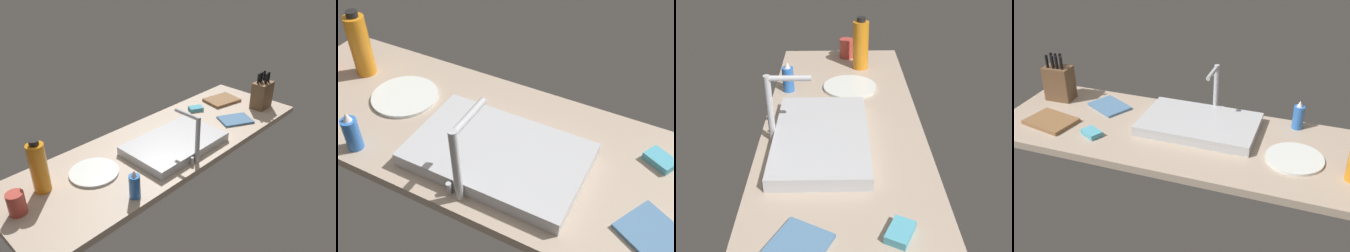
{
  "view_description": "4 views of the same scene",
  "coord_description": "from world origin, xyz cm",
  "views": [
    {
      "loc": [
        117.81,
        115.91,
        101.29
      ],
      "look_at": [
        -2.3,
        -0.34,
        12.3
      ],
      "focal_mm": 36.7,
      "sensor_mm": 36.0,
      "label": 1
    },
    {
      "loc": [
        -41.49,
        82.52,
        94.64
      ],
      "look_at": [
        1.05,
        1.99,
        12.76
      ],
      "focal_mm": 43.7,
      "sensor_mm": 36.0,
      "label": 2
    },
    {
      "loc": [
        -115.46,
        1.85,
        81.67
      ],
      "look_at": [
        -0.35,
        -0.23,
        11.21
      ],
      "focal_mm": 41.88,
      "sensor_mm": 36.0,
      "label": 3
    },
    {
      "loc": [
        51.52,
        -158.56,
        103.05
      ],
      "look_at": [
        -4.45,
        -1.63,
        8.91
      ],
      "focal_mm": 46.33,
      "sensor_mm": 36.0,
      "label": 4
    }
  ],
  "objects": [
    {
      "name": "dinner_plate",
      "position": [
        45.37,
        -3.71,
        4.1
      ],
      "size": [
        23.88,
        23.88,
        1.2
      ],
      "primitive_type": "cylinder",
      "color": "silver",
      "rests_on": "countertop_slab"
    },
    {
      "name": "faucet",
      "position": [
        3.46,
        23.26,
        18.76
      ],
      "size": [
        5.5,
        15.91,
        25.17
      ],
      "color": "#B7BABF",
      "rests_on": "countertop_slab"
    },
    {
      "name": "countertop_slab",
      "position": [
        0.0,
        0.0,
        1.75
      ],
      "size": [
        185.91,
        60.57,
        3.5
      ],
      "primitive_type": "cube",
      "color": "tan",
      "rests_on": "ground"
    },
    {
      "name": "dish_towel",
      "position": [
        -48.67,
        13.35,
        4.1
      ],
      "size": [
        23.66,
        21.45,
        1.2
      ],
      "primitive_type": "cube",
      "rotation": [
        0.0,
        0.0,
        -0.49
      ],
      "color": "teal",
      "rests_on": "countertop_slab"
    },
    {
      "name": "water_bottle",
      "position": [
        68.61,
        -9.68,
        15.6
      ],
      "size": [
        7.67,
        7.67,
        25.69
      ],
      "color": "orange",
      "rests_on": "countertop_slab"
    },
    {
      "name": "sink_basin",
      "position": [
        0.75,
        7.75,
        5.84
      ],
      "size": [
        53.02,
        32.92,
        4.69
      ],
      "primitive_type": "cube",
      "color": "#B7BABF",
      "rests_on": "countertop_slab"
    },
    {
      "name": "soap_bottle",
      "position": [
        43.06,
        23.63,
        9.52
      ],
      "size": [
        5.02,
        5.02,
        13.86
      ],
      "color": "blue",
      "rests_on": "countertop_slab"
    },
    {
      "name": "dish_sponge",
      "position": [
        -43.13,
        -14.15,
        4.7
      ],
      "size": [
        10.75,
        9.45,
        2.4
      ],
      "primitive_type": "cube",
      "rotation": [
        0.0,
        0.0,
        -0.47
      ],
      "color": "#4CA3BC",
      "rests_on": "countertop_slab"
    }
  ]
}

